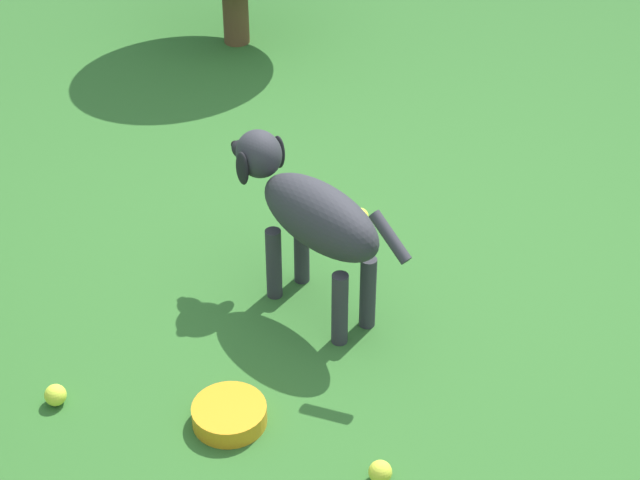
% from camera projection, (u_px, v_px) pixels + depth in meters
% --- Properties ---
extents(ground, '(14.00, 14.00, 0.00)m').
position_uv_depth(ground, '(365.00, 273.00, 3.68)').
color(ground, '#2D6026').
extents(dog, '(0.65, 0.56, 0.55)m').
position_uv_depth(dog, '(310.00, 213.00, 3.33)').
color(dog, '#2D2D33').
rests_on(dog, ground).
extents(tennis_ball_0, '(0.07, 0.07, 0.07)m').
position_uv_depth(tennis_ball_0, '(380.00, 472.00, 2.89)').
color(tennis_ball_0, '#CBD236').
rests_on(tennis_ball_0, ground).
extents(tennis_ball_1, '(0.07, 0.07, 0.07)m').
position_uv_depth(tennis_ball_1, '(332.00, 210.00, 3.94)').
color(tennis_ball_1, yellow).
rests_on(tennis_ball_1, ground).
extents(tennis_ball_2, '(0.07, 0.07, 0.07)m').
position_uv_depth(tennis_ball_2, '(360.00, 217.00, 3.90)').
color(tennis_ball_2, '#D8E13B').
rests_on(tennis_ball_2, ground).
extents(tennis_ball_3, '(0.07, 0.07, 0.07)m').
position_uv_depth(tennis_ball_3, '(55.00, 395.00, 3.14)').
color(tennis_ball_3, '#CDDA38').
rests_on(tennis_ball_3, ground).
extents(water_bowl, '(0.22, 0.22, 0.06)m').
position_uv_depth(water_bowl, '(229.00, 414.00, 3.08)').
color(water_bowl, orange).
rests_on(water_bowl, ground).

